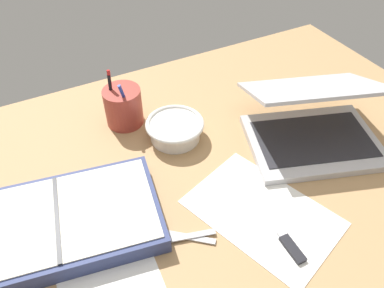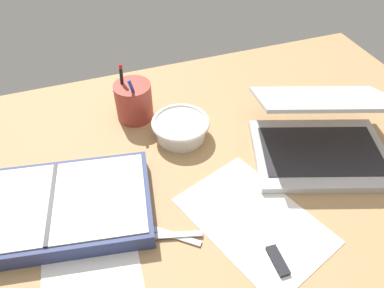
{
  "view_description": "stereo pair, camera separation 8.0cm",
  "coord_description": "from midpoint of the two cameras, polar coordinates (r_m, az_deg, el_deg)",
  "views": [
    {
      "loc": [
        -27.42,
        -44.83,
        64.33
      ],
      "look_at": [
        -0.81,
        6.83,
        9.0
      ],
      "focal_mm": 35.0,
      "sensor_mm": 36.0,
      "label": 1
    },
    {
      "loc": [
        -20.06,
        -48.0,
        64.33
      ],
      "look_at": [
        -0.81,
        6.83,
        9.0
      ],
      "focal_mm": 35.0,
      "sensor_mm": 36.0,
      "label": 2
    }
  ],
  "objects": [
    {
      "name": "desk_top",
      "position": [
        0.82,
        -0.11,
        -6.94
      ],
      "size": [
        140.0,
        100.0,
        2.0
      ],
      "primitive_type": "cube",
      "color": "tan",
      "rests_on": "ground"
    },
    {
      "name": "laptop",
      "position": [
        0.92,
        15.68,
        2.92
      ],
      "size": [
        37.82,
        36.52,
        16.81
      ],
      "rotation": [
        0.0,
        0.0,
        -0.33
      ],
      "color": "#B7B7BC",
      "rests_on": "desk_top"
    },
    {
      "name": "bowl",
      "position": [
        0.91,
        -4.94,
        2.27
      ],
      "size": [
        14.16,
        14.16,
        4.97
      ],
      "color": "silver",
      "rests_on": "desk_top"
    },
    {
      "name": "pen_cup",
      "position": [
        0.96,
        -12.81,
        5.51
      ],
      "size": [
        9.32,
        9.32,
        14.79
      ],
      "color": "#9E382D",
      "rests_on": "desk_top"
    },
    {
      "name": "planner",
      "position": [
        0.79,
        -22.38,
        -11.31
      ],
      "size": [
        41.44,
        28.35,
        4.3
      ],
      "rotation": [
        0.0,
        0.0,
        -0.17
      ],
      "color": "navy",
      "rests_on": "desk_top"
    },
    {
      "name": "scissors",
      "position": [
        0.74,
        -7.48,
        -14.05
      ],
      "size": [
        13.43,
        9.83,
        0.8
      ],
      "rotation": [
        0.0,
        0.0,
        -0.48
      ],
      "color": "#B7B7BC",
      "rests_on": "desk_top"
    },
    {
      "name": "paper_sheet_front",
      "position": [
        0.77,
        7.73,
        -10.46
      ],
      "size": [
        28.11,
        33.84,
        0.16
      ],
      "primitive_type": "cube",
      "rotation": [
        0.0,
        0.0,
        0.35
      ],
      "color": "white",
      "rests_on": "desk_top"
    },
    {
      "name": "paper_sheet_beside_planner",
      "position": [
        0.72,
        -15.74,
        -19.87
      ],
      "size": [
        18.87,
        24.36,
        0.16
      ],
      "primitive_type": "cube",
      "rotation": [
        0.0,
        0.0,
        -0.07
      ],
      "color": "white",
      "rests_on": "desk_top"
    },
    {
      "name": "usb_drive",
      "position": [
        0.73,
        11.85,
        -15.46
      ],
      "size": [
        2.15,
        7.24,
        1.0
      ],
      "rotation": [
        0.0,
        0.0,
        -0.02
      ],
      "color": "black",
      "rests_on": "desk_top"
    }
  ]
}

